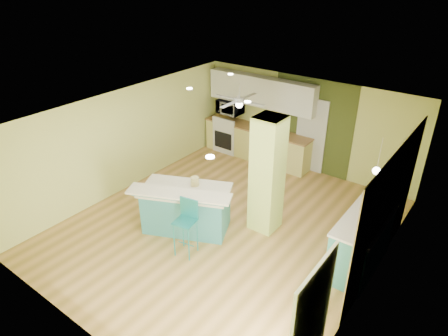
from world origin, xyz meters
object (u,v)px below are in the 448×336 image
at_px(peninsula, 186,208).
at_px(canister, 195,181).
at_px(side_counter, 361,243).
at_px(fruit_bowl, 269,131).
at_px(bar_stool, 187,218).

distance_m(peninsula, canister, 0.60).
height_order(side_counter, fruit_bowl, side_counter).
relative_size(bar_stool, canister, 6.33).
bearing_deg(peninsula, fruit_bowl, 69.02).
bearing_deg(canister, peninsula, -100.09).
bearing_deg(bar_stool, canister, 110.57).
relative_size(peninsula, canister, 12.10).
height_order(bar_stool, side_counter, bar_stool).
distance_m(bar_stool, side_counter, 3.23).
height_order(peninsula, side_counter, peninsula).
distance_m(fruit_bowl, canister, 3.41).
xyz_separation_m(peninsula, bar_stool, (0.53, -0.55, 0.26)).
relative_size(peninsula, bar_stool, 1.91).
distance_m(peninsula, fruit_bowl, 3.69).
bearing_deg(canister, side_counter, 12.94).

